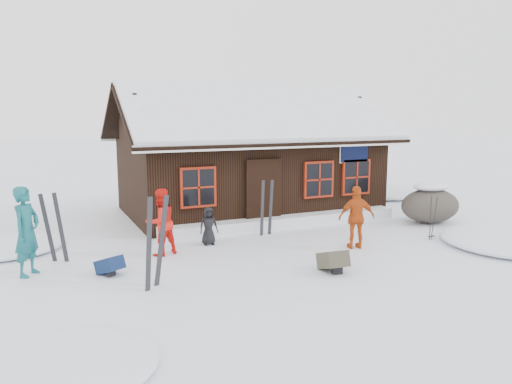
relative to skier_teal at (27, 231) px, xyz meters
The scene contains 15 objects.
ground 5.58m from the skier_teal, ahead, with size 120.00×120.00×0.00m, color white.
mountain_hut 8.30m from the skier_teal, 32.55° to the left, with size 8.90×6.09×4.42m.
snow_drift 7.22m from the skier_teal, 13.87° to the left, with size 7.60×0.60×0.35m, color white.
snow_mounds 7.31m from the skier_teal, 10.61° to the left, with size 20.60×13.20×0.48m.
skier_teal is the anchor object (origin of this frame).
skier_orange_left 2.94m from the skier_teal, ahead, with size 0.79×0.61×1.62m, color red.
skier_orange_right 7.64m from the skier_teal, ahead, with size 0.94×0.39×1.60m, color #BD4813.
skier_crouched 4.36m from the skier_teal, 10.26° to the left, with size 0.49×0.32×1.00m, color black.
boulder 11.45m from the skier_teal, ahead, with size 1.93×1.45×1.14m.
ski_pair_left 2.92m from the skier_teal, 38.25° to the right, with size 0.59×0.31×1.86m.
ski_pair_mid 1.00m from the skier_teal, 55.17° to the left, with size 0.57×0.20×1.66m.
ski_pair_right 6.19m from the skier_teal, 10.20° to the left, with size 0.42×0.07×1.60m.
ski_poles 10.05m from the skier_teal, ahead, with size 0.22×0.11×1.22m.
backpack_blue 1.88m from the skier_teal, 23.24° to the right, with size 0.40×0.53×0.29m, color #102146.
backpack_olive 6.52m from the skier_teal, 22.33° to the right, with size 0.49×0.65×0.35m, color #403D2D.
Camera 1 is at (-5.29, -10.71, 3.43)m, focal length 35.00 mm.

